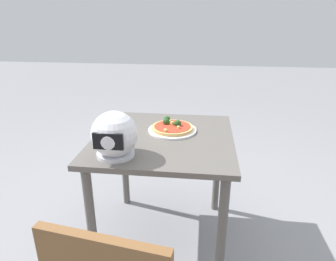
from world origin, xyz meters
The scene contains 5 objects.
ground_plane centered at (0.00, 0.00, 0.00)m, with size 14.00×14.00×0.00m, color gray.
dining_table centered at (0.00, 0.00, 0.63)m, with size 0.82×0.84×0.74m.
pizza_plate centered at (-0.04, -0.09, 0.74)m, with size 0.30×0.30×0.01m, color white.
pizza centered at (-0.04, -0.10, 0.77)m, with size 0.25×0.25×0.06m.
motorcycle_helmet centered at (0.21, 0.28, 0.85)m, with size 0.24×0.24×0.24m.
Camera 1 is at (-0.22, 1.63, 1.43)m, focal length 32.30 mm.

